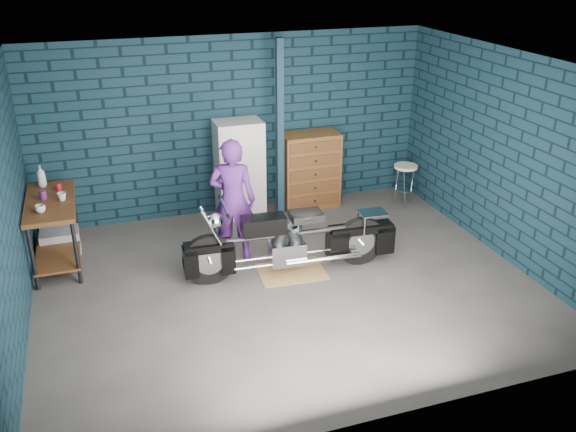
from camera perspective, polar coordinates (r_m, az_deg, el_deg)
name	(u,v)px	position (r m, az deg, el deg)	size (l,w,h in m)	color
ground	(286,284)	(7.65, -0.18, -6.35)	(6.00, 6.00, 0.00)	#4F4C4A
room_walls	(271,124)	(7.38, -1.56, 8.60)	(6.02, 5.01, 2.71)	#102935
support_post	(280,133)	(8.98, -0.77, 7.81)	(0.10, 0.10, 2.70)	#13293B
workbench	(55,232)	(8.46, -20.95, -1.45)	(0.60, 1.40, 0.91)	brown
drip_mat	(291,271)	(7.91, 0.32, -5.22)	(0.85, 0.64, 0.01)	olive
motorcycle	(292,236)	(7.67, 0.33, -1.89)	(2.34, 0.64, 1.03)	black
person	(233,200)	(7.95, -5.19, 1.48)	(0.61, 0.40, 1.66)	#4F1E72
storage_bin	(61,241)	(8.89, -20.51, -2.25)	(0.51, 0.36, 0.32)	gray
locker	(240,169)	(9.28, -4.55, 4.38)	(0.70, 0.50, 1.50)	silver
tool_chest	(310,170)	(9.65, 2.06, 4.29)	(0.90, 0.50, 1.20)	brown
shop_stool	(404,185)	(9.94, 10.83, 2.86)	(0.37, 0.37, 0.67)	beige
cup_a	(40,209)	(7.93, -22.16, 0.63)	(0.12, 0.12, 0.10)	beige
cup_b	(62,197)	(8.21, -20.40, 1.72)	(0.11, 0.11, 0.10)	beige
mug_purple	(43,195)	(8.33, -21.94, 1.83)	(0.08, 0.08, 0.11)	#5F1B6F
mug_red	(58,187)	(8.56, -20.69, 2.58)	(0.07, 0.07, 0.10)	maroon
bottle	(41,176)	(8.74, -22.10, 3.49)	(0.12, 0.12, 0.30)	gray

